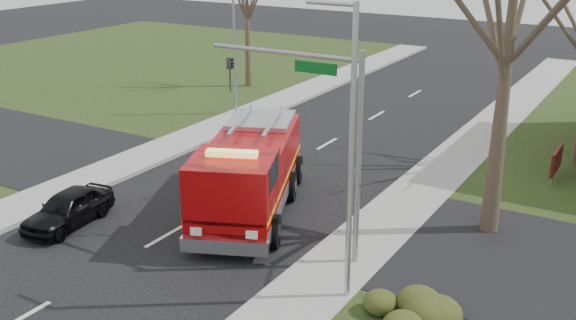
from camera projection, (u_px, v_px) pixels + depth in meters
The scene contains 12 objects.
ground at pixel (165, 236), 23.21m from camera, with size 120.00×120.00×0.00m, color black.
sidewalk_right at pixel (324, 281), 20.19m from camera, with size 2.40×80.00×0.15m, color gray.
sidewalk_left at pixel (42, 199), 26.18m from camera, with size 2.40×80.00×0.15m, color gray.
health_center_sign at pixel (557, 161), 27.97m from camera, with size 0.12×2.00×1.40m.
hedge_corner at pixel (400, 307), 17.86m from camera, with size 2.80×2.00×0.90m, color #2E3814.
bare_tree_near at pixel (511, 18), 21.02m from camera, with size 6.00×6.00×12.00m.
bare_tree_left at pixel (247, 1), 42.40m from camera, with size 4.50×4.50×9.00m.
traffic_signal_mast at pixel (321, 116), 20.35m from camera, with size 5.29×0.18×6.80m.
streetlight_pole at pixel (350, 149), 17.84m from camera, with size 1.48×0.16×8.40m.
utility_pole_far at pixel (235, 54), 36.68m from camera, with size 0.14×0.14×7.00m, color gray.
fire_engine at pixel (248, 175), 24.64m from camera, with size 5.72×8.61×3.29m.
parked_car_maroon at pixel (68, 208), 23.91m from camera, with size 1.51×3.76×1.28m, color black.
Camera 1 is at (14.41, -15.88, 10.19)m, focal length 42.00 mm.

